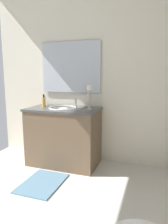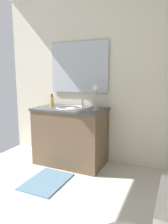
{
  "view_description": "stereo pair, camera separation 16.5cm",
  "coord_description": "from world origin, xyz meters",
  "px_view_note": "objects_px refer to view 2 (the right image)",
  "views": [
    {
      "loc": [
        1.37,
        1.06,
        1.27
      ],
      "look_at": [
        -0.35,
        0.46,
        0.95
      ],
      "focal_mm": 33.59,
      "sensor_mm": 36.0,
      "label": 1
    },
    {
      "loc": [
        1.31,
        1.21,
        1.27
      ],
      "look_at": [
        -0.35,
        0.46,
        0.95
      ],
      "focal_mm": 33.59,
      "sensor_mm": 36.0,
      "label": 2
    }
  ],
  "objects_px": {
    "sink_basin": "(70,111)",
    "soap_bottle": "(52,101)",
    "mirror": "(79,67)",
    "bath_mat": "(47,181)",
    "candle_holder_tall": "(95,97)",
    "vanity_cabinet": "(71,136)"
  },
  "relations": [
    {
      "from": "sink_basin",
      "to": "soap_bottle",
      "type": "distance_m",
      "value": 0.35
    },
    {
      "from": "sink_basin",
      "to": "mirror",
      "type": "bearing_deg",
      "value": -179.8
    },
    {
      "from": "soap_bottle",
      "to": "bath_mat",
      "type": "height_order",
      "value": "soap_bottle"
    },
    {
      "from": "sink_basin",
      "to": "candle_holder_tall",
      "type": "height_order",
      "value": "candle_holder_tall"
    },
    {
      "from": "sink_basin",
      "to": "soap_bottle",
      "type": "bearing_deg",
      "value": -96.23
    },
    {
      "from": "vanity_cabinet",
      "to": "sink_basin",
      "type": "height_order",
      "value": "sink_basin"
    },
    {
      "from": "candle_holder_tall",
      "to": "soap_bottle",
      "type": "xyz_separation_m",
      "value": [
        -0.06,
        -0.71,
        -0.1
      ]
    },
    {
      "from": "mirror",
      "to": "bath_mat",
      "type": "height_order",
      "value": "mirror"
    },
    {
      "from": "vanity_cabinet",
      "to": "candle_holder_tall",
      "type": "relative_size",
      "value": 3.09
    },
    {
      "from": "vanity_cabinet",
      "to": "bath_mat",
      "type": "bearing_deg",
      "value": 0.0
    },
    {
      "from": "mirror",
      "to": "soap_bottle",
      "type": "relative_size",
      "value": 5.09
    },
    {
      "from": "bath_mat",
      "to": "vanity_cabinet",
      "type": "bearing_deg",
      "value": -180.0
    },
    {
      "from": "sink_basin",
      "to": "bath_mat",
      "type": "distance_m",
      "value": 0.99
    },
    {
      "from": "sink_basin",
      "to": "soap_bottle",
      "type": "height_order",
      "value": "soap_bottle"
    },
    {
      "from": "mirror",
      "to": "soap_bottle",
      "type": "height_order",
      "value": "mirror"
    },
    {
      "from": "sink_basin",
      "to": "bath_mat",
      "type": "bearing_deg",
      "value": -0.09
    },
    {
      "from": "vanity_cabinet",
      "to": "bath_mat",
      "type": "height_order",
      "value": "vanity_cabinet"
    },
    {
      "from": "vanity_cabinet",
      "to": "sink_basin",
      "type": "relative_size",
      "value": 2.52
    },
    {
      "from": "vanity_cabinet",
      "to": "mirror",
      "type": "bearing_deg",
      "value": 179.99
    },
    {
      "from": "sink_basin",
      "to": "bath_mat",
      "type": "relative_size",
      "value": 0.67
    },
    {
      "from": "mirror",
      "to": "bath_mat",
      "type": "relative_size",
      "value": 1.53
    },
    {
      "from": "mirror",
      "to": "bath_mat",
      "type": "bearing_deg",
      "value": 0.0
    }
  ]
}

